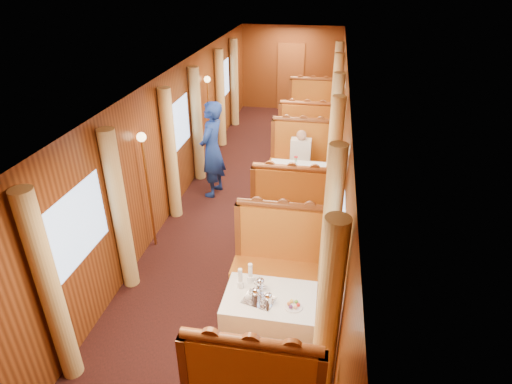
% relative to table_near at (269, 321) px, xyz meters
% --- Properties ---
extents(floor, '(3.00, 12.00, 0.01)m').
position_rel_table_near_xyz_m(floor, '(-0.75, 3.50, -0.38)').
color(floor, black).
rests_on(floor, ground).
extents(ceiling, '(3.00, 12.00, 0.01)m').
position_rel_table_near_xyz_m(ceiling, '(-0.75, 3.50, 2.12)').
color(ceiling, silver).
rests_on(ceiling, wall_left).
extents(wall_far, '(3.00, 0.01, 2.50)m').
position_rel_table_near_xyz_m(wall_far, '(-0.75, 9.50, 0.88)').
color(wall_far, brown).
rests_on(wall_far, floor).
extents(wall_left, '(0.01, 12.00, 2.50)m').
position_rel_table_near_xyz_m(wall_left, '(-2.25, 3.50, 0.88)').
color(wall_left, brown).
rests_on(wall_left, floor).
extents(wall_right, '(0.01, 12.00, 2.50)m').
position_rel_table_near_xyz_m(wall_right, '(0.75, 3.50, 0.88)').
color(wall_right, brown).
rests_on(wall_right, floor).
extents(doorway_far, '(0.80, 0.04, 2.00)m').
position_rel_table_near_xyz_m(doorway_far, '(-0.75, 9.47, 0.62)').
color(doorway_far, brown).
rests_on(doorway_far, floor).
extents(table_near, '(1.05, 0.72, 0.75)m').
position_rel_table_near_xyz_m(table_near, '(0.00, 0.00, 0.00)').
color(table_near, white).
rests_on(table_near, floor).
extents(banquette_near_aft, '(1.30, 0.55, 1.34)m').
position_rel_table_near_xyz_m(banquette_near_aft, '(0.00, 1.01, 0.05)').
color(banquette_near_aft, '#AE4313').
rests_on(banquette_near_aft, floor).
extents(table_mid, '(1.05, 0.72, 0.75)m').
position_rel_table_near_xyz_m(table_mid, '(0.00, 3.50, 0.00)').
color(table_mid, white).
rests_on(table_mid, floor).
extents(banquette_mid_fwd, '(1.30, 0.55, 1.34)m').
position_rel_table_near_xyz_m(banquette_mid_fwd, '(0.00, 2.49, 0.05)').
color(banquette_mid_fwd, '#AE4313').
rests_on(banquette_mid_fwd, floor).
extents(banquette_mid_aft, '(1.30, 0.55, 1.34)m').
position_rel_table_near_xyz_m(banquette_mid_aft, '(0.00, 4.51, 0.05)').
color(banquette_mid_aft, '#AE4313').
rests_on(banquette_mid_aft, floor).
extents(table_far, '(1.05, 0.72, 0.75)m').
position_rel_table_near_xyz_m(table_far, '(0.00, 7.00, 0.00)').
color(table_far, white).
rests_on(table_far, floor).
extents(banquette_far_fwd, '(1.30, 0.55, 1.34)m').
position_rel_table_near_xyz_m(banquette_far_fwd, '(0.00, 5.99, 0.05)').
color(banquette_far_fwd, '#AE4313').
rests_on(banquette_far_fwd, floor).
extents(banquette_far_aft, '(1.30, 0.55, 1.34)m').
position_rel_table_near_xyz_m(banquette_far_aft, '(0.00, 8.01, 0.05)').
color(banquette_far_aft, '#AE4313').
rests_on(banquette_far_aft, floor).
extents(tea_tray, '(0.39, 0.34, 0.01)m').
position_rel_table_near_xyz_m(tea_tray, '(-0.12, -0.08, 0.38)').
color(tea_tray, silver).
rests_on(tea_tray, table_near).
extents(teapot_left, '(0.16, 0.12, 0.13)m').
position_rel_table_near_xyz_m(teapot_left, '(-0.15, -0.07, 0.44)').
color(teapot_left, silver).
rests_on(teapot_left, tea_tray).
extents(teapot_right, '(0.16, 0.13, 0.12)m').
position_rel_table_near_xyz_m(teapot_right, '(-0.00, -0.12, 0.44)').
color(teapot_right, silver).
rests_on(teapot_right, tea_tray).
extents(teapot_back, '(0.20, 0.18, 0.13)m').
position_rel_table_near_xyz_m(teapot_back, '(-0.13, 0.09, 0.44)').
color(teapot_back, silver).
rests_on(teapot_back, tea_tray).
extents(fruit_plate, '(0.21, 0.21, 0.05)m').
position_rel_table_near_xyz_m(fruit_plate, '(0.28, -0.11, 0.39)').
color(fruit_plate, white).
rests_on(fruit_plate, table_near).
extents(cup_inboard, '(0.08, 0.08, 0.26)m').
position_rel_table_near_xyz_m(cup_inboard, '(-0.36, 0.10, 0.48)').
color(cup_inboard, white).
rests_on(cup_inboard, table_near).
extents(cup_outboard, '(0.08, 0.08, 0.26)m').
position_rel_table_near_xyz_m(cup_outboard, '(-0.27, 0.22, 0.48)').
color(cup_outboard, white).
rests_on(cup_outboard, table_near).
extents(rose_vase_mid, '(0.06, 0.06, 0.36)m').
position_rel_table_near_xyz_m(rose_vase_mid, '(-0.03, 3.48, 0.55)').
color(rose_vase_mid, silver).
rests_on(rose_vase_mid, table_mid).
extents(rose_vase_far, '(0.06, 0.06, 0.36)m').
position_rel_table_near_xyz_m(rose_vase_far, '(-0.03, 7.00, 0.55)').
color(rose_vase_far, silver).
rests_on(rose_vase_far, table_far).
extents(window_left_near, '(0.01, 1.20, 0.90)m').
position_rel_table_near_xyz_m(window_left_near, '(-2.24, 0.00, 1.07)').
color(window_left_near, '#8EADD6').
rests_on(window_left_near, wall_left).
extents(curtain_left_near_a, '(0.22, 0.22, 2.35)m').
position_rel_table_near_xyz_m(curtain_left_near_a, '(-2.13, -0.78, 0.80)').
color(curtain_left_near_a, tan).
rests_on(curtain_left_near_a, floor).
extents(curtain_left_near_b, '(0.22, 0.22, 2.35)m').
position_rel_table_near_xyz_m(curtain_left_near_b, '(-2.13, 0.78, 0.80)').
color(curtain_left_near_b, tan).
rests_on(curtain_left_near_b, floor).
extents(window_right_near, '(0.01, 1.20, 0.90)m').
position_rel_table_near_xyz_m(window_right_near, '(0.74, 0.00, 1.07)').
color(window_right_near, '#8EADD6').
rests_on(window_right_near, wall_right).
extents(curtain_right_near_a, '(0.22, 0.22, 2.35)m').
position_rel_table_near_xyz_m(curtain_right_near_a, '(0.63, -0.78, 0.80)').
color(curtain_right_near_a, tan).
rests_on(curtain_right_near_a, floor).
extents(curtain_right_near_b, '(0.22, 0.22, 2.35)m').
position_rel_table_near_xyz_m(curtain_right_near_b, '(0.63, 0.78, 0.80)').
color(curtain_right_near_b, tan).
rests_on(curtain_right_near_b, floor).
extents(window_left_mid, '(0.01, 1.20, 0.90)m').
position_rel_table_near_xyz_m(window_left_mid, '(-2.24, 3.50, 1.07)').
color(window_left_mid, '#8EADD6').
rests_on(window_left_mid, wall_left).
extents(curtain_left_mid_a, '(0.22, 0.22, 2.35)m').
position_rel_table_near_xyz_m(curtain_left_mid_a, '(-2.13, 2.72, 0.80)').
color(curtain_left_mid_a, tan).
rests_on(curtain_left_mid_a, floor).
extents(curtain_left_mid_b, '(0.22, 0.22, 2.35)m').
position_rel_table_near_xyz_m(curtain_left_mid_b, '(-2.13, 4.28, 0.80)').
color(curtain_left_mid_b, tan).
rests_on(curtain_left_mid_b, floor).
extents(window_right_mid, '(0.01, 1.20, 0.90)m').
position_rel_table_near_xyz_m(window_right_mid, '(0.74, 3.50, 1.07)').
color(window_right_mid, '#8EADD6').
rests_on(window_right_mid, wall_right).
extents(curtain_right_mid_a, '(0.22, 0.22, 2.35)m').
position_rel_table_near_xyz_m(curtain_right_mid_a, '(0.63, 2.72, 0.80)').
color(curtain_right_mid_a, tan).
rests_on(curtain_right_mid_a, floor).
extents(curtain_right_mid_b, '(0.22, 0.22, 2.35)m').
position_rel_table_near_xyz_m(curtain_right_mid_b, '(0.63, 4.28, 0.80)').
color(curtain_right_mid_b, tan).
rests_on(curtain_right_mid_b, floor).
extents(window_left_far, '(0.01, 1.20, 0.90)m').
position_rel_table_near_xyz_m(window_left_far, '(-2.24, 7.00, 1.07)').
color(window_left_far, '#8EADD6').
rests_on(window_left_far, wall_left).
extents(curtain_left_far_a, '(0.22, 0.22, 2.35)m').
position_rel_table_near_xyz_m(curtain_left_far_a, '(-2.13, 6.22, 0.80)').
color(curtain_left_far_a, tan).
rests_on(curtain_left_far_a, floor).
extents(curtain_left_far_b, '(0.22, 0.22, 2.35)m').
position_rel_table_near_xyz_m(curtain_left_far_b, '(-2.13, 7.78, 0.80)').
color(curtain_left_far_b, tan).
rests_on(curtain_left_far_b, floor).
extents(window_right_far, '(0.01, 1.20, 0.90)m').
position_rel_table_near_xyz_m(window_right_far, '(0.74, 7.00, 1.07)').
color(window_right_far, '#8EADD6').
rests_on(window_right_far, wall_right).
extents(curtain_right_far_a, '(0.22, 0.22, 2.35)m').
position_rel_table_near_xyz_m(curtain_right_far_a, '(0.63, 6.22, 0.80)').
color(curtain_right_far_a, tan).
rests_on(curtain_right_far_a, floor).
extents(curtain_right_far_b, '(0.22, 0.22, 2.35)m').
position_rel_table_near_xyz_m(curtain_right_far_b, '(0.63, 7.78, 0.80)').
color(curtain_right_far_b, tan).
rests_on(curtain_right_far_b, floor).
extents(sconce_left_fore, '(0.14, 0.14, 1.95)m').
position_rel_table_near_xyz_m(sconce_left_fore, '(-2.15, 1.75, 1.01)').
color(sconce_left_fore, '#BF8C3F').
rests_on(sconce_left_fore, floor).
extents(sconce_right_fore, '(0.14, 0.14, 1.95)m').
position_rel_table_near_xyz_m(sconce_right_fore, '(0.65, 1.75, 1.01)').
color(sconce_right_fore, '#BF8C3F').
rests_on(sconce_right_fore, floor).
extents(sconce_left_aft, '(0.14, 0.14, 1.95)m').
position_rel_table_near_xyz_m(sconce_left_aft, '(-2.15, 5.25, 1.01)').
color(sconce_left_aft, '#BF8C3F').
rests_on(sconce_left_aft, floor).
extents(sconce_right_aft, '(0.14, 0.14, 1.95)m').
position_rel_table_near_xyz_m(sconce_right_aft, '(0.65, 5.25, 1.01)').
color(sconce_right_aft, '#BF8C3F').
rests_on(sconce_right_aft, floor).
extents(steward, '(0.55, 0.75, 1.89)m').
position_rel_table_near_xyz_m(steward, '(-1.65, 3.63, 0.57)').
color(steward, navy).
rests_on(steward, floor).
extents(passenger, '(0.40, 0.44, 0.76)m').
position_rel_table_near_xyz_m(passenger, '(-0.00, 4.23, 0.37)').
color(passenger, beige).
rests_on(passenger, banquette_mid_aft).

